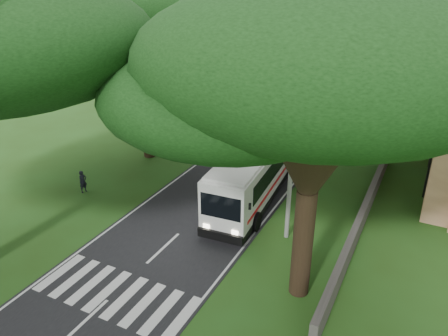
{
  "coord_description": "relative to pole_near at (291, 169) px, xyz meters",
  "views": [
    {
      "loc": [
        11.58,
        -13.82,
        13.7
      ],
      "look_at": [
        0.44,
        8.35,
        2.2
      ],
      "focal_mm": 35.0,
      "sensor_mm": 36.0,
      "label": 1
    }
  ],
  "objects": [
    {
      "name": "ground",
      "position": [
        -5.5,
        -6.0,
        -4.18
      ],
      "size": [
        140.0,
        140.0,
        0.0
      ],
      "primitive_type": "plane",
      "color": "#254614",
      "rests_on": "ground"
    },
    {
      "name": "road",
      "position": [
        -5.5,
        19.0,
        -4.17
      ],
      "size": [
        8.0,
        120.0,
        0.04
      ],
      "primitive_type": "cube",
      "color": "black",
      "rests_on": "ground"
    },
    {
      "name": "crosswalk",
      "position": [
        -5.5,
        -8.0,
        -4.18
      ],
      "size": [
        8.0,
        3.0,
        0.01
      ],
      "primitive_type": "cube",
      "color": "silver",
      "rests_on": "ground"
    },
    {
      "name": "property_wall",
      "position": [
        3.5,
        18.0,
        -3.58
      ],
      "size": [
        0.35,
        50.0,
        1.2
      ],
      "primitive_type": "cube",
      "color": "#383533",
      "rests_on": "ground"
    },
    {
      "name": "pole_near",
      "position": [
        0.0,
        0.0,
        0.0
      ],
      "size": [
        1.6,
        0.24,
        8.0
      ],
      "color": "gray",
      "rests_on": "ground"
    },
    {
      "name": "pole_mid",
      "position": [
        0.0,
        20.0,
        0.0
      ],
      "size": [
        1.6,
        0.24,
        8.0
      ],
      "color": "gray",
      "rests_on": "ground"
    },
    {
      "name": "pole_far",
      "position": [
        0.0,
        40.0,
        0.0
      ],
      "size": [
        1.6,
        0.24,
        8.0
      ],
      "color": "gray",
      "rests_on": "ground"
    },
    {
      "name": "tree_l_mida",
      "position": [
        -13.5,
        6.0,
        6.57
      ],
      "size": [
        13.12,
        13.12,
        13.68
      ],
      "color": "black",
      "rests_on": "ground"
    },
    {
      "name": "tree_r_near",
      "position": [
        2.0,
        -4.0,
        6.32
      ],
      "size": [
        13.77,
        13.77,
        13.55
      ],
      "color": "black",
      "rests_on": "ground"
    },
    {
      "name": "coach_bus",
      "position": [
        -3.38,
        3.93,
        -2.21
      ],
      "size": [
        3.59,
        12.58,
        3.66
      ],
      "rotation": [
        0.0,
        0.0,
        0.07
      ],
      "color": "white",
      "rests_on": "ground"
    },
    {
      "name": "distant_car_b",
      "position": [
        -8.5,
        47.45,
        -3.55
      ],
      "size": [
        1.56,
        3.75,
        1.21
      ],
      "primitive_type": "imported",
      "rotation": [
        0.0,
        0.0,
        -0.08
      ],
      "color": "navy",
      "rests_on": "road"
    },
    {
      "name": "distant_car_c",
      "position": [
        -3.35,
        57.67,
        -3.5
      ],
      "size": [
        2.63,
        4.77,
        1.31
      ],
      "primitive_type": "imported",
      "rotation": [
        0.0,
        0.0,
        2.96
      ],
      "color": "maroon",
      "rests_on": "road"
    },
    {
      "name": "pedestrian",
      "position": [
        -13.82,
        -1.0,
        -3.41
      ],
      "size": [
        0.46,
        0.61,
        1.53
      ],
      "primitive_type": "imported",
      "rotation": [
        0.0,
        0.0,
        1.4
      ],
      "color": "black",
      "rests_on": "ground"
    }
  ]
}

